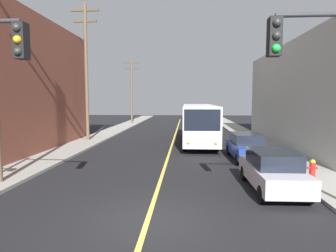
% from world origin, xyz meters
% --- Properties ---
extents(ground_plane, '(120.00, 120.00, 0.00)m').
position_xyz_m(ground_plane, '(0.00, 0.00, 0.00)').
color(ground_plane, black).
extents(sidewalk_left, '(2.50, 90.00, 0.15)m').
position_xyz_m(sidewalk_left, '(-7.25, 10.00, 0.07)').
color(sidewalk_left, gray).
rests_on(sidewalk_left, ground).
extents(sidewalk_right, '(2.50, 90.00, 0.15)m').
position_xyz_m(sidewalk_right, '(7.25, 10.00, 0.07)').
color(sidewalk_right, gray).
rests_on(sidewalk_right, ground).
extents(lane_stripe_center, '(0.16, 60.00, 0.01)m').
position_xyz_m(lane_stripe_center, '(0.00, 15.00, 0.01)').
color(lane_stripe_center, '#D8CC4C').
rests_on(lane_stripe_center, ground).
extents(city_bus, '(2.60, 12.17, 3.20)m').
position_xyz_m(city_bus, '(2.20, 16.18, 1.82)').
color(city_bus, silver).
rests_on(city_bus, ground).
extents(parked_car_silver, '(1.88, 4.43, 1.62)m').
position_xyz_m(parked_car_silver, '(4.64, 3.14, 0.84)').
color(parked_car_silver, '#B7B7BC').
rests_on(parked_car_silver, ground).
extents(parked_car_blue, '(1.91, 4.44, 1.62)m').
position_xyz_m(parked_car_blue, '(4.82, 9.21, 0.84)').
color(parked_car_blue, navy).
rests_on(parked_car_blue, ground).
extents(utility_pole_mid, '(2.40, 0.28, 11.62)m').
position_xyz_m(utility_pole_mid, '(-7.43, 16.17, 6.49)').
color(utility_pole_mid, brown).
rests_on(utility_pole_mid, sidewalk_left).
extents(utility_pole_far, '(2.40, 0.28, 9.59)m').
position_xyz_m(utility_pole_far, '(-7.05, 34.72, 5.44)').
color(utility_pole_far, brown).
rests_on(utility_pole_far, sidewalk_left).
extents(fire_hydrant, '(0.44, 0.26, 0.84)m').
position_xyz_m(fire_hydrant, '(6.85, 4.65, 0.58)').
color(fire_hydrant, red).
rests_on(fire_hydrant, sidewalk_right).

